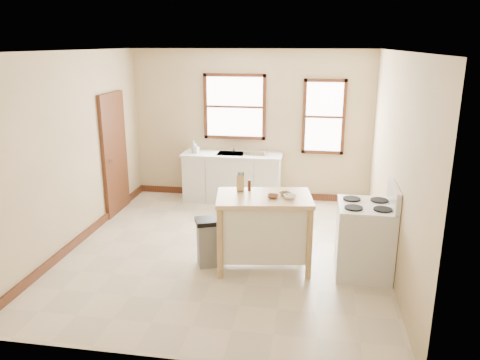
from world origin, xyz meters
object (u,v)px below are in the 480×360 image
soap_bottle_b (196,148)px  knife_block (240,184)px  soap_bottle_a (194,147)px  gas_stove (365,229)px  dish_rack (255,152)px  kitchen_island (264,232)px  pepper_grinder (249,185)px  bowl_c (290,197)px  trash_bin (209,242)px  bowl_a (273,196)px  bowl_b (285,194)px

soap_bottle_b → knife_block: size_ratio=0.88×
soap_bottle_a → gas_stove: size_ratio=0.18×
dish_rack → kitchen_island: dish_rack is taller
dish_rack → kitchen_island: (0.46, -2.60, -0.47)m
gas_stove → pepper_grinder: bearing=174.5°
gas_stove → knife_block: bearing=175.7°
pepper_grinder → bowl_c: pepper_grinder is taller
soap_bottle_a → gas_stove: bearing=-31.2°
soap_bottle_a → knife_block: knife_block is taller
bowl_c → trash_bin: bowl_c is taller
bowl_a → bowl_c: (0.21, 0.00, 0.01)m
soap_bottle_a → soap_bottle_b: bearing=-36.6°
kitchen_island → bowl_b: (0.27, 0.08, 0.52)m
pepper_grinder → bowl_c: bearing=-24.1°
kitchen_island → knife_block: knife_block is taller
pepper_grinder → bowl_a: pepper_grinder is taller
dish_rack → pepper_grinder: pepper_grinder is taller
bowl_a → gas_stove: (1.18, 0.10, -0.41)m
knife_block → bowl_c: bearing=-27.3°
bowl_a → trash_bin: bearing=-179.5°
dish_rack → trash_bin: 2.75m
kitchen_island → bowl_c: bowl_c is taller
soap_bottle_b → pepper_grinder: size_ratio=1.17×
bowl_b → gas_stove: size_ratio=0.12×
soap_bottle_a → bowl_a: size_ratio=1.39×
soap_bottle_a → trash_bin: soap_bottle_a is taller
bowl_a → bowl_c: bowl_c is taller
kitchen_island → trash_bin: size_ratio=1.85×
bowl_a → kitchen_island: bearing=153.6°
trash_bin → kitchen_island: bearing=-17.0°
bowl_b → trash_bin: bearing=-171.9°
knife_block → pepper_grinder: size_ratio=1.33×
dish_rack → gas_stove: gas_stove is taller
bowl_c → pepper_grinder: bearing=155.9°
kitchen_island → gas_stove: 1.30m
kitchen_island → trash_bin: kitchen_island is taller
soap_bottle_b → trash_bin: size_ratio=0.27×
soap_bottle_b → kitchen_island: 3.04m
dish_rack → pepper_grinder: size_ratio=2.71×
knife_block → bowl_c: size_ratio=1.24×
kitchen_island → bowl_c: (0.33, -0.06, 0.52)m
dish_rack → bowl_a: (0.58, -2.66, 0.05)m
knife_block → pepper_grinder: 0.12m
kitchen_island → bowl_b: bowl_b is taller
dish_rack → bowl_a: bowl_a is taller
pepper_grinder → soap_bottle_a: bearing=119.9°
soap_bottle_b → gas_stove: 3.83m
knife_block → bowl_a: bearing=-35.0°
soap_bottle_a → bowl_c: size_ratio=1.33×
bowl_b → knife_block: bearing=171.6°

